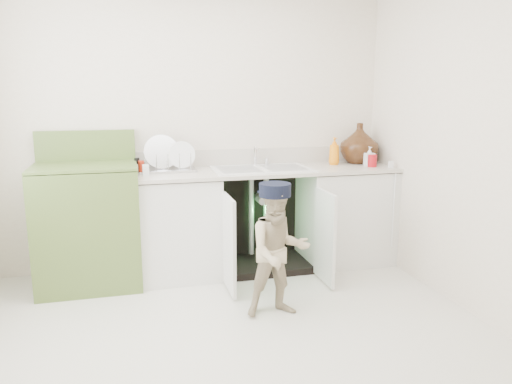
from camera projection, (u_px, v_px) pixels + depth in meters
The scene contains 5 objects.
ground at pixel (229, 336), 3.26m from camera, with size 3.50×3.50×0.00m, color beige.
room_shell at pixel (227, 145), 3.01m from camera, with size 6.00×5.50×1.26m.
counter_run at pixel (266, 215), 4.47m from camera, with size 2.44×1.02×1.28m.
avocado_stove at pixel (88, 224), 4.05m from camera, with size 0.80×0.65×1.25m.
repair_worker at pixel (279, 250), 3.49m from camera, with size 0.46×0.82×0.95m.
Camera 1 is at (-0.60, -2.96, 1.57)m, focal length 35.00 mm.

